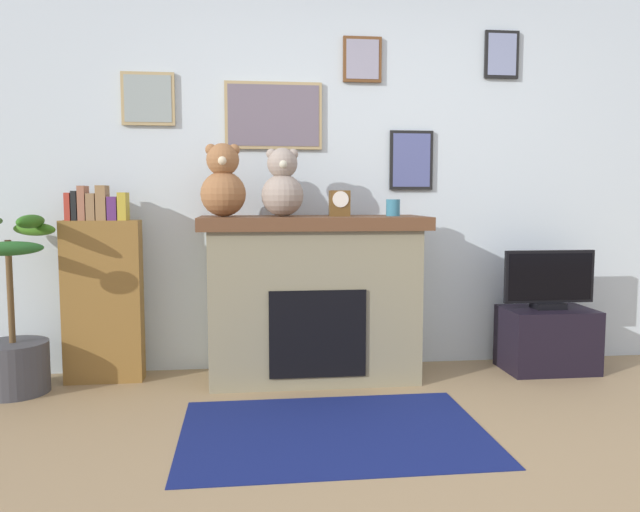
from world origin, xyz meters
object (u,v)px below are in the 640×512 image
(tv_stand, at_px, (547,339))
(television, at_px, (549,281))
(teddy_bear_cream, at_px, (282,186))
(fireplace, at_px, (313,297))
(mantel_clock, at_px, (340,203))
(bookshelf, at_px, (103,293))
(teddy_bear_grey, at_px, (223,184))
(potted_plant, at_px, (12,336))
(candle_jar, at_px, (393,208))

(tv_stand, height_order, television, television)
(tv_stand, height_order, teddy_bear_cream, teddy_bear_cream)
(fireplace, xyz_separation_m, television, (1.57, -0.03, 0.08))
(teddy_bear_cream, bearing_deg, fireplace, 5.50)
(television, bearing_deg, fireplace, 179.08)
(fireplace, height_order, television, fireplace)
(tv_stand, distance_m, mantel_clock, 1.67)
(bookshelf, bearing_deg, teddy_bear_cream, -4.83)
(bookshelf, xyz_separation_m, television, (2.88, -0.10, 0.04))
(fireplace, height_order, bookshelf, bookshelf)
(television, height_order, teddy_bear_grey, teddy_bear_grey)
(television, xyz_separation_m, teddy_bear_cream, (-1.76, 0.01, 0.62))
(teddy_bear_cream, bearing_deg, potted_plant, -176.55)
(candle_jar, bearing_deg, bookshelf, 177.05)
(fireplace, xyz_separation_m, bookshelf, (-1.31, 0.08, 0.04))
(bookshelf, height_order, tv_stand, bookshelf)
(fireplace, height_order, teddy_bear_cream, teddy_bear_cream)
(fireplace, bearing_deg, mantel_clock, -6.54)
(fireplace, bearing_deg, candle_jar, -1.98)
(bookshelf, relative_size, candle_jar, 11.59)
(tv_stand, xyz_separation_m, teddy_bear_cream, (-1.76, 0.01, 1.02))
(television, height_order, teddy_bear_cream, teddy_bear_cream)
(tv_stand, distance_m, candle_jar, 1.38)
(teddy_bear_cream, bearing_deg, tv_stand, -0.18)
(candle_jar, bearing_deg, teddy_bear_cream, -179.96)
(tv_stand, xyz_separation_m, television, (-0.00, -0.00, 0.40))
(bookshelf, relative_size, potted_plant, 1.16)
(bookshelf, height_order, potted_plant, bookshelf)
(potted_plant, height_order, mantel_clock, mantel_clock)
(fireplace, xyz_separation_m, teddy_bear_cream, (-0.19, -0.02, 0.70))
(bookshelf, distance_m, teddy_bear_cream, 1.31)
(mantel_clock, relative_size, teddy_bear_grey, 0.36)
(teddy_bear_grey, bearing_deg, teddy_bear_cream, 0.01)
(television, relative_size, teddy_bear_cream, 1.45)
(tv_stand, xyz_separation_m, teddy_bear_grey, (-2.13, 0.01, 1.03))
(fireplace, xyz_separation_m, teddy_bear_grey, (-0.55, -0.02, 0.71))
(tv_stand, distance_m, teddy_bear_cream, 2.03)
(teddy_bear_grey, bearing_deg, fireplace, 1.89)
(television, bearing_deg, bookshelf, 177.98)
(potted_plant, relative_size, candle_jar, 9.97)
(potted_plant, xyz_separation_m, teddy_bear_cream, (1.60, 0.10, 0.89))
(candle_jar, relative_size, teddy_bear_cream, 0.25)
(bookshelf, height_order, television, bookshelf)
(candle_jar, height_order, mantel_clock, mantel_clock)
(television, xyz_separation_m, mantel_clock, (-1.40, 0.01, 0.51))
(tv_stand, bearing_deg, bookshelf, 178.01)
(fireplace, height_order, mantel_clock, mantel_clock)
(candle_jar, height_order, teddy_bear_cream, teddy_bear_cream)
(potted_plant, bearing_deg, candle_jar, 2.41)
(television, distance_m, teddy_bear_grey, 2.22)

